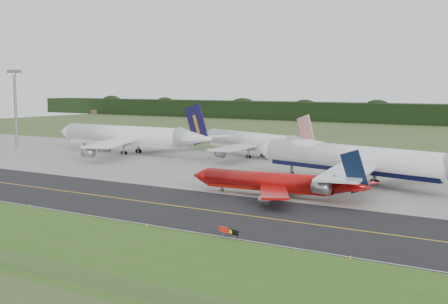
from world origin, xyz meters
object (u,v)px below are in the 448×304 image
floodlight_mast (15,94)px  taxiway_sign (229,231)px  jet_star_tail (256,142)px  jet_ba_747 (361,160)px  jet_red_737 (277,183)px  jet_navy_gold (131,137)px

floodlight_mast → taxiway_sign: (137.72, -69.76, -18.71)m
taxiway_sign → jet_star_tail: bearing=118.3°
jet_ba_747 → jet_star_tail: 59.81m
jet_red_737 → jet_navy_gold: size_ratio=0.59×
jet_ba_747 → taxiway_sign: (1.62, -59.39, -4.79)m
jet_red_737 → taxiway_sign: (10.63, -35.09, -1.93)m
jet_navy_gold → floodlight_mast: (-46.30, -10.35, 14.00)m
jet_red_737 → jet_star_tail: 71.06m
jet_navy_gold → floodlight_mast: floodlight_mast is taller
jet_navy_gold → floodlight_mast: 49.47m
taxiway_sign → jet_red_737: bearing=106.9°
jet_ba_747 → jet_star_tail: (-48.84, 34.52, -0.92)m
jet_red_737 → jet_star_tail: jet_star_tail is taller
floodlight_mast → jet_ba_747: bearing=-4.4°
floodlight_mast → taxiway_sign: floodlight_mast is taller
jet_navy_gold → jet_ba_747: bearing=-13.0°
jet_navy_gold → floodlight_mast: bearing=-167.4°
jet_ba_747 → jet_navy_gold: size_ratio=1.00×
taxiway_sign → floodlight_mast: bearing=153.1°
jet_ba_747 → floodlight_mast: size_ratio=2.36×
jet_red_737 → taxiway_sign: size_ratio=9.28×
jet_ba_747 → floodlight_mast: (-136.09, 10.36, 13.93)m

